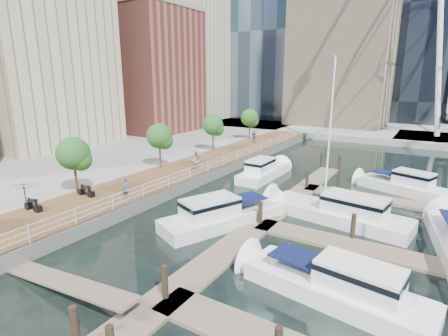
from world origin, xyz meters
TOP-DOWN VIEW (x-y plane):
  - ground at (0.00, 0.00)m, footprint 520.00×520.00m
  - boardwalk at (-9.00, 15.00)m, footprint 6.00×60.00m
  - seawall at (-6.00, 15.00)m, footprint 0.25×60.00m
  - land_inland at (-36.00, 15.00)m, footprint 48.00×90.00m
  - land_far at (0.00, 102.00)m, footprint 200.00×114.00m
  - pier at (14.00, 52.00)m, footprint 14.00×12.00m
  - railing at (-6.10, 15.00)m, footprint 0.10×60.00m
  - floating_docks at (7.97, 9.98)m, footprint 16.00×34.00m
  - midrise_condos at (-33.57, 26.82)m, footprint 19.00×67.00m
  - street_trees at (-11.40, 14.00)m, footprint 2.60×42.60m
  - cafe_tables at (-10.40, -2.00)m, footprint 2.50×13.70m
  - yacht_foreground at (9.62, 2.24)m, footprint 9.72×3.80m
  - pedestrian_near at (-7.16, 5.25)m, footprint 0.66×0.50m
  - pedestrian_mid at (-7.59, 14.97)m, footprint 1.17×1.22m
  - pedestrian_far at (-9.58, 32.00)m, footprint 1.04×0.46m
  - moored_yachts at (7.61, 10.61)m, footprint 21.69×32.64m

SIDE VIEW (x-z plane):
  - ground at x=0.00m, z-range 0.00..0.00m
  - yacht_foreground at x=9.62m, z-range -1.07..1.07m
  - moored_yachts at x=7.61m, z-range -5.75..5.75m
  - floating_docks at x=7.97m, z-range -0.81..1.79m
  - boardwalk at x=-9.00m, z-range 0.00..1.00m
  - seawall at x=-6.00m, z-range 0.00..1.00m
  - land_inland at x=-36.00m, z-range 0.00..1.00m
  - land_far at x=0.00m, z-range 0.00..1.00m
  - pier at x=14.00m, z-range 0.00..1.00m
  - cafe_tables at x=-10.40m, z-range 1.00..1.74m
  - railing at x=-6.10m, z-range 1.00..2.05m
  - pedestrian_near at x=-7.16m, z-range 1.00..2.64m
  - pedestrian_far at x=-9.58m, z-range 1.00..2.76m
  - pedestrian_mid at x=-7.59m, z-range 1.00..2.98m
  - street_trees at x=-11.40m, z-range 1.99..6.59m
  - midrise_condos at x=-33.57m, z-range -0.58..27.42m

